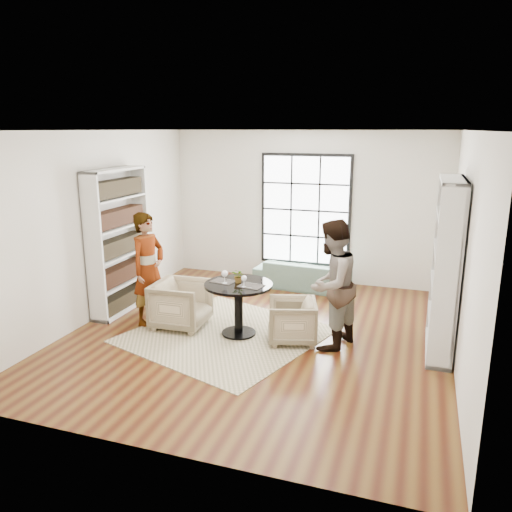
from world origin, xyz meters
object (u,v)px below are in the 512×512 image
(pedestal_table, at_px, (238,298))
(armchair_right, at_px, (292,321))
(flower_centerpiece, at_px, (239,276))
(wine_glass_left, at_px, (225,274))
(person_left, at_px, (148,269))
(person_right, at_px, (331,285))
(armchair_left, at_px, (181,304))
(sofa, at_px, (302,274))
(wine_glass_right, at_px, (244,279))

(pedestal_table, xyz_separation_m, armchair_right, (0.82, 0.02, -0.27))
(flower_centerpiece, bearing_deg, wine_glass_left, -149.41)
(person_left, xyz_separation_m, flower_centerpiece, (1.50, 0.03, 0.02))
(armchair_right, distance_m, person_right, 0.82)
(armchair_left, height_order, armchair_right, armchair_left)
(sofa, relative_size, person_left, 1.02)
(wine_glass_left, relative_size, wine_glass_right, 1.15)
(armchair_left, height_order, person_left, person_left)
(wine_glass_left, distance_m, flower_centerpiece, 0.22)
(pedestal_table, bearing_deg, sofa, 81.70)
(sofa, height_order, armchair_left, armchair_left)
(pedestal_table, relative_size, person_right, 0.55)
(armchair_right, bearing_deg, wine_glass_left, -101.50)
(pedestal_table, distance_m, wine_glass_left, 0.42)
(wine_glass_right, xyz_separation_m, flower_centerpiece, (-0.14, 0.18, -0.02))
(armchair_left, relative_size, person_right, 0.44)
(armchair_right, relative_size, person_left, 0.39)
(flower_centerpiece, bearing_deg, pedestal_table, -79.74)
(wine_glass_right, bearing_deg, pedestal_table, 135.30)
(person_left, height_order, wine_glass_left, person_left)
(sofa, relative_size, wine_glass_left, 8.86)
(armchair_right, bearing_deg, sofa, 173.63)
(pedestal_table, height_order, armchair_left, pedestal_table)
(armchair_left, height_order, person_right, person_right)
(sofa, xyz_separation_m, wine_glass_right, (-0.23, -2.68, 0.67))
(person_right, distance_m, wine_glass_right, 1.24)
(person_right, bearing_deg, sofa, -138.98)
(pedestal_table, height_order, flower_centerpiece, flower_centerpiece)
(sofa, height_order, wine_glass_right, wine_glass_right)
(armchair_left, xyz_separation_m, wine_glass_right, (1.09, -0.14, 0.56))
(person_right, relative_size, flower_centerpiece, 8.72)
(sofa, height_order, wine_glass_left, wine_glass_left)
(sofa, bearing_deg, pedestal_table, 86.32)
(armchair_left, xyz_separation_m, wine_glass_left, (0.77, -0.08, 0.58))
(sofa, bearing_deg, armchair_left, 67.00)
(sofa, distance_m, wine_glass_left, 2.76)
(pedestal_table, distance_m, person_right, 1.41)
(person_left, bearing_deg, wine_glass_left, -80.68)
(wine_glass_right, relative_size, flower_centerpiece, 0.85)
(armchair_left, bearing_deg, armchair_right, -92.16)
(pedestal_table, relative_size, wine_glass_right, 5.67)
(sofa, xyz_separation_m, person_right, (1.00, -2.53, 0.65))
(pedestal_table, bearing_deg, flower_centerpiece, 100.26)
(armchair_left, xyz_separation_m, person_left, (-0.55, 0.00, 0.52))
(person_right, height_order, wine_glass_right, person_right)
(armchair_right, relative_size, wine_glass_right, 3.88)
(person_left, relative_size, wine_glass_left, 8.70)
(wine_glass_left, relative_size, flower_centerpiece, 0.98)
(pedestal_table, distance_m, armchair_left, 0.98)
(sofa, xyz_separation_m, wine_glass_left, (-0.56, -2.61, 0.69))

